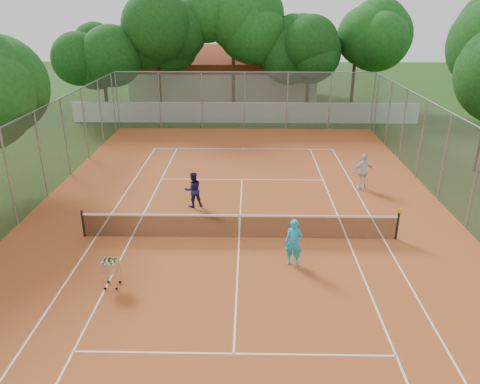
{
  "coord_description": "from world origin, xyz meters",
  "views": [
    {
      "loc": [
        0.35,
        -15.9,
        8.26
      ],
      "look_at": [
        0.0,
        1.5,
        1.3
      ],
      "focal_mm": 35.0,
      "sensor_mm": 36.0,
      "label": 1
    }
  ],
  "objects_px": {
    "tennis_net": "(239,226)",
    "ball_hopper": "(111,273)",
    "player_far_left": "(193,190)",
    "player_near": "(294,243)",
    "player_far_right": "(363,172)",
    "clubhouse": "(225,75)"
  },
  "relations": [
    {
      "from": "tennis_net",
      "to": "player_far_left",
      "type": "height_order",
      "value": "player_far_left"
    },
    {
      "from": "player_far_right",
      "to": "player_far_left",
      "type": "bearing_deg",
      "value": 4.8
    },
    {
      "from": "player_far_left",
      "to": "tennis_net",
      "type": "bearing_deg",
      "value": 101.71
    },
    {
      "from": "tennis_net",
      "to": "clubhouse",
      "type": "relative_size",
      "value": 0.72
    },
    {
      "from": "player_near",
      "to": "player_far_left",
      "type": "distance_m",
      "value": 6.3
    },
    {
      "from": "tennis_net",
      "to": "player_far_left",
      "type": "relative_size",
      "value": 7.51
    },
    {
      "from": "clubhouse",
      "to": "tennis_net",
      "type": "bearing_deg",
      "value": -86.05
    },
    {
      "from": "player_far_left",
      "to": "ball_hopper",
      "type": "height_order",
      "value": "player_far_left"
    },
    {
      "from": "player_near",
      "to": "player_far_right",
      "type": "height_order",
      "value": "player_far_right"
    },
    {
      "from": "tennis_net",
      "to": "ball_hopper",
      "type": "bearing_deg",
      "value": -138.8
    },
    {
      "from": "player_near",
      "to": "ball_hopper",
      "type": "distance_m",
      "value": 5.99
    },
    {
      "from": "ball_hopper",
      "to": "clubhouse",
      "type": "bearing_deg",
      "value": 72.38
    },
    {
      "from": "player_far_left",
      "to": "ball_hopper",
      "type": "xyz_separation_m",
      "value": [
        -1.84,
        -6.39,
        -0.28
      ]
    },
    {
      "from": "ball_hopper",
      "to": "player_near",
      "type": "bearing_deg",
      "value": 0.18
    },
    {
      "from": "player_near",
      "to": "player_far_right",
      "type": "xyz_separation_m",
      "value": [
        3.93,
        7.21,
        0.04
      ]
    },
    {
      "from": "tennis_net",
      "to": "player_near",
      "type": "relative_size",
      "value": 7.17
    },
    {
      "from": "clubhouse",
      "to": "player_far_left",
      "type": "bearing_deg",
      "value": -90.16
    },
    {
      "from": "clubhouse",
      "to": "player_far_left",
      "type": "distance_m",
      "value": 26.07
    },
    {
      "from": "clubhouse",
      "to": "ball_hopper",
      "type": "relative_size",
      "value": 16.18
    },
    {
      "from": "player_far_right",
      "to": "ball_hopper",
      "type": "bearing_deg",
      "value": 30.32
    },
    {
      "from": "player_near",
      "to": "player_far_left",
      "type": "xyz_separation_m",
      "value": [
        -3.95,
        4.9,
        -0.04
      ]
    },
    {
      "from": "player_far_left",
      "to": "ball_hopper",
      "type": "bearing_deg",
      "value": 50.73
    }
  ]
}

